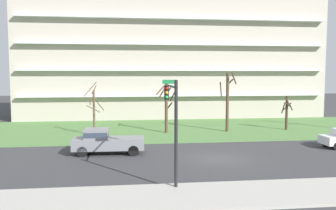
% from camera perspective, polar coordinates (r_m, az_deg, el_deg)
% --- Properties ---
extents(ground, '(160.00, 160.00, 0.00)m').
position_cam_1_polar(ground, '(26.89, 7.99, -8.33)').
color(ground, '#38383A').
extents(sidewalk_curb_near, '(80.00, 4.00, 0.15)m').
position_cam_1_polar(sidewalk_curb_near, '(19.55, 14.22, -13.35)').
color(sidewalk_curb_near, '#ADA89E').
rests_on(sidewalk_curb_near, ground).
extents(grass_lawn_strip, '(80.00, 16.00, 0.08)m').
position_cam_1_polar(grass_lawn_strip, '(40.33, 2.85, -3.77)').
color(grass_lawn_strip, '#547F42').
rests_on(grass_lawn_strip, ground).
extents(apartment_building, '(41.85, 12.35, 16.59)m').
position_cam_1_polar(apartment_building, '(53.45, 0.37, 7.26)').
color(apartment_building, '#B2A899').
rests_on(apartment_building, ground).
extents(tree_far_left, '(1.99, 1.99, 5.34)m').
position_cam_1_polar(tree_far_left, '(36.22, -11.58, -0.75)').
color(tree_far_left, brown).
rests_on(tree_far_left, ground).
extents(tree_left, '(2.10, 1.68, 5.49)m').
position_cam_1_polar(tree_left, '(37.32, -0.23, -0.27)').
color(tree_left, '#4C3828').
rests_on(tree_left, ground).
extents(tree_center, '(1.92, 1.90, 6.29)m').
position_cam_1_polar(tree_center, '(38.46, 9.34, 0.75)').
color(tree_center, '#4C3828').
rests_on(tree_center, ground).
extents(tree_right, '(1.32, 1.41, 3.74)m').
position_cam_1_polar(tree_right, '(41.29, 18.18, -0.98)').
color(tree_right, '#423023').
rests_on(tree_right, ground).
extents(pickup_gray_near_left, '(5.47, 2.18, 1.95)m').
position_cam_1_polar(pickup_gray_near_left, '(28.29, -9.81, -5.59)').
color(pickup_gray_near_left, slate).
rests_on(pickup_gray_near_left, ground).
extents(traffic_signal_mast, '(0.90, 4.67, 5.83)m').
position_cam_1_polar(traffic_signal_mast, '(20.57, 0.64, -1.13)').
color(traffic_signal_mast, black).
rests_on(traffic_signal_mast, ground).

